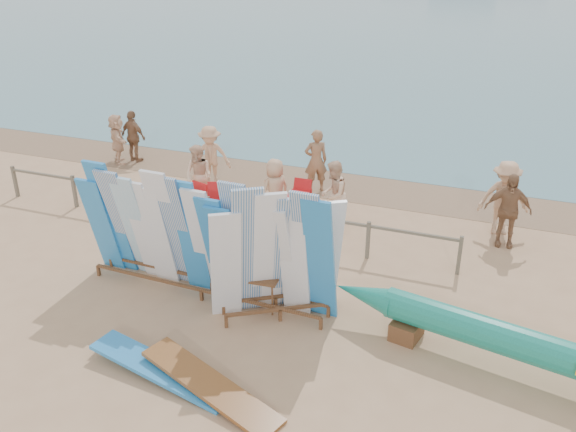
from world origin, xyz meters
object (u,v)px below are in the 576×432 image
at_px(side_surfboard_rack, 277,257).
at_px(beachgoer_2, 199,176).
at_px(beachgoer_extra_1, 134,137).
at_px(beachgoer_10, 508,210).
at_px(vendor_table, 259,289).
at_px(outrigger_canoe, 509,342).
at_px(flat_board_d, 161,376).
at_px(beachgoer_6, 275,190).
at_px(beach_chair_right, 219,211).
at_px(flat_board_c, 211,394).
at_px(beachgoer_8, 333,195).
at_px(beachgoer_3, 211,156).
at_px(main_surfboard_rack, 204,242).
at_px(beachgoer_11, 117,139).
at_px(beachgoer_7, 316,161).
at_px(beachgoer_9, 504,198).
at_px(stroller, 298,207).
at_px(beach_chair_left, 195,206).

xyz_separation_m(side_surfboard_rack, beachgoer_2, (-3.88, 4.11, -0.42)).
bearing_deg(beachgoer_extra_1, side_surfboard_rack, 151.42).
bearing_deg(beachgoer_10, vendor_table, -139.66).
bearing_deg(outrigger_canoe, flat_board_d, -146.31).
distance_m(beachgoer_6, beachgoer_2, 2.24).
xyz_separation_m(flat_board_d, beach_chair_right, (-1.81, 5.77, 0.28)).
bearing_deg(side_surfboard_rack, flat_board_c, -126.16).
relative_size(beachgoer_8, beachgoer_3, 0.96).
bearing_deg(flat_board_c, beachgoer_3, 45.40).
xyz_separation_m(main_surfboard_rack, beachgoer_10, (5.48, 4.47, -0.33)).
bearing_deg(beachgoer_2, beach_chair_right, -25.03).
xyz_separation_m(beachgoer_extra_1, beachgoer_11, (-0.42, -0.28, -0.04)).
distance_m(flat_board_c, beachgoer_10, 8.20).
height_order(beachgoer_6, beachgoer_7, beachgoer_7).
xyz_separation_m(beachgoer_3, beachgoer_9, (8.02, -0.28, 0.04)).
distance_m(outrigger_canoe, stroller, 6.67).
relative_size(side_surfboard_rack, beach_chair_left, 3.38).
height_order(beach_chair_right, beachgoer_11, beachgoer_11).
distance_m(side_surfboard_rack, beachgoer_8, 4.16).
bearing_deg(beach_chair_right, beachgoer_11, 129.56).
distance_m(beachgoer_8, beachgoer_10, 4.08).
bearing_deg(flat_board_c, beachgoer_10, -11.58).
height_order(beach_chair_left, beachgoer_9, beachgoer_9).
bearing_deg(flat_board_d, side_surfboard_rack, -15.88).
xyz_separation_m(flat_board_c, beachgoer_11, (-7.74, 8.66, 0.79)).
distance_m(main_surfboard_rack, beachgoer_7, 6.07).
bearing_deg(beachgoer_extra_1, beachgoer_8, 174.57).
distance_m(side_surfboard_rack, stroller, 4.19).
distance_m(outrigger_canoe, beachgoer_11, 13.67).
relative_size(flat_board_c, beachgoer_2, 1.61).
distance_m(beach_chair_right, beachgoer_extra_1, 5.51).
bearing_deg(outrigger_canoe, stroller, 152.65).
distance_m(main_surfboard_rack, stroller, 3.97).
distance_m(beach_chair_left, beachgoer_2, 0.85).
bearing_deg(vendor_table, beachgoer_11, 136.98).
xyz_separation_m(main_surfboard_rack, beach_chair_left, (-2.14, 3.39, -0.98)).
bearing_deg(main_surfboard_rack, side_surfboard_rack, -2.72).
distance_m(flat_board_d, beachgoer_3, 8.51).
bearing_deg(beach_chair_left, flat_board_d, -49.36).
relative_size(flat_board_d, beachgoer_9, 1.46).
relative_size(flat_board_c, beachgoer_6, 1.66).
bearing_deg(beachgoer_3, beachgoer_10, -24.24).
xyz_separation_m(stroller, beachgoer_3, (-3.23, 1.52, 0.45)).
height_order(side_surfboard_rack, beach_chair_left, side_surfboard_rack).
height_order(side_surfboard_rack, beachgoer_7, side_surfboard_rack).
xyz_separation_m(beach_chair_left, beachgoer_2, (-0.16, 0.59, 0.59)).
distance_m(beachgoer_8, beachgoer_7, 2.34).
relative_size(side_surfboard_rack, beachgoer_3, 1.58).
bearing_deg(side_surfboard_rack, beach_chair_right, 98.30).
height_order(beach_chair_left, stroller, stroller).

